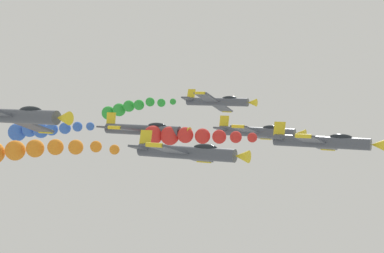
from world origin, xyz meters
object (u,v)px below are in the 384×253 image
airplane_trailing (14,116)px  airplane_right_outer (218,102)px  airplane_right_inner (187,152)px  airplane_left_outer (144,130)px  airplane_lead (323,142)px  airplane_left_inner (258,132)px

airplane_trailing → airplane_right_outer: bearing=178.8°
airplane_trailing → airplane_right_inner: bearing=129.2°
airplane_left_outer → airplane_trailing: airplane_trailing is taller
airplane_lead → airplane_trailing: (18.87, -19.74, 2.92)m
airplane_left_outer → airplane_right_outer: bearing=180.0°
airplane_lead → airplane_right_inner: (10.05, -8.93, -0.36)m
airplane_right_outer → airplane_trailing: (37.22, -0.78, 0.16)m
airplane_right_inner → airplane_right_outer: size_ratio=1.00×
airplane_left_outer → airplane_trailing: bearing=-2.5°
airplane_lead → airplane_right_outer: size_ratio=1.00×
airplane_left_outer → airplane_right_inner: bearing=47.5°
airplane_right_inner → airplane_right_outer: airplane_right_outer is taller
airplane_lead → airplane_right_inner: bearing=-41.6°
airplane_left_inner → airplane_lead: bearing=48.2°
airplane_right_outer → airplane_trailing: size_ratio=1.00×
airplane_right_inner → airplane_trailing: 14.33m
airplane_lead → airplane_trailing: size_ratio=1.00×
airplane_lead → airplane_left_inner: size_ratio=1.00×
airplane_right_inner → airplane_trailing: size_ratio=1.00×
airplane_left_outer → airplane_trailing: size_ratio=1.00×
airplane_right_outer → airplane_left_inner: bearing=43.8°
airplane_left_inner → airplane_right_inner: bearing=2.0°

